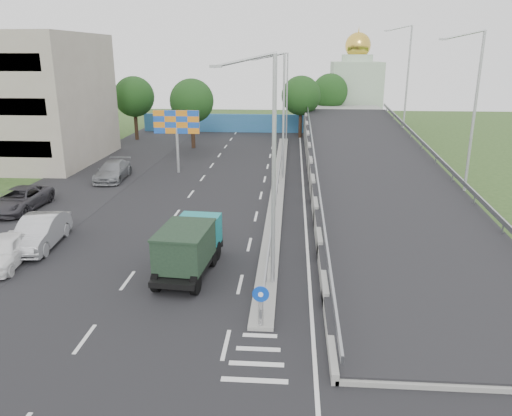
# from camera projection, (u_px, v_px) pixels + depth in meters

# --- Properties ---
(ground) EXTENTS (160.00, 160.00, 0.00)m
(ground) POSITION_uv_depth(u_px,v_px,m) (257.00, 363.00, 17.18)
(ground) COLOR #2D4C1E
(ground) RESTS_ON ground
(road_surface) EXTENTS (26.00, 90.00, 0.04)m
(road_surface) POSITION_uv_depth(u_px,v_px,m) (235.00, 199.00, 36.43)
(road_surface) COLOR black
(road_surface) RESTS_ON ground
(parking_strip) EXTENTS (8.00, 90.00, 0.05)m
(parking_strip) POSITION_uv_depth(u_px,v_px,m) (63.00, 196.00, 37.34)
(parking_strip) COLOR black
(parking_strip) RESTS_ON ground
(median) EXTENTS (1.00, 44.00, 0.20)m
(median) POSITION_uv_depth(u_px,v_px,m) (278.00, 185.00, 40.00)
(median) COLOR gray
(median) RESTS_ON ground
(overpass_ramp) EXTENTS (10.00, 50.00, 3.50)m
(overpass_ramp) POSITION_uv_depth(u_px,v_px,m) (374.00, 166.00, 38.98)
(overpass_ramp) COLOR gray
(overpass_ramp) RESTS_ON ground
(median_guardrail) EXTENTS (0.09, 44.00, 0.71)m
(median_guardrail) POSITION_uv_depth(u_px,v_px,m) (278.00, 177.00, 39.81)
(median_guardrail) COLOR gray
(median_guardrail) RESTS_ON median
(sign_bollard) EXTENTS (0.64, 0.23, 1.67)m
(sign_bollard) POSITION_uv_depth(u_px,v_px,m) (261.00, 306.00, 18.94)
(sign_bollard) COLOR black
(sign_bollard) RESTS_ON median
(lamp_post_near) EXTENTS (2.74, 0.18, 10.08)m
(lamp_post_near) POSITION_uv_depth(u_px,v_px,m) (269.00, 162.00, 21.16)
(lamp_post_near) COLOR #B2B5B7
(lamp_post_near) RESTS_ON median
(lamp_post_mid) EXTENTS (2.74, 0.18, 10.08)m
(lamp_post_mid) POSITION_uv_depth(u_px,v_px,m) (281.00, 110.00, 40.20)
(lamp_post_mid) COLOR #B2B5B7
(lamp_post_mid) RESTS_ON median
(lamp_post_far) EXTENTS (2.74, 0.18, 10.08)m
(lamp_post_far) POSITION_uv_depth(u_px,v_px,m) (285.00, 92.00, 59.24)
(lamp_post_far) COLOR #B2B5B7
(lamp_post_far) RESTS_ON median
(blue_wall) EXTENTS (30.00, 0.50, 2.40)m
(blue_wall) POSITION_uv_depth(u_px,v_px,m) (255.00, 123.00, 66.61)
(blue_wall) COLOR #26648C
(blue_wall) RESTS_ON ground
(church) EXTENTS (7.00, 7.00, 13.80)m
(church) POSITION_uv_depth(u_px,v_px,m) (355.00, 88.00, 72.02)
(church) COLOR #B2CCAD
(church) RESTS_ON ground
(billboard) EXTENTS (4.00, 0.24, 5.50)m
(billboard) POSITION_uv_depth(u_px,v_px,m) (177.00, 126.00, 43.22)
(billboard) COLOR #B2B5B7
(billboard) RESTS_ON ground
(tree_left_mid) EXTENTS (4.80, 4.80, 7.60)m
(tree_left_mid) POSITION_uv_depth(u_px,v_px,m) (192.00, 101.00, 54.42)
(tree_left_mid) COLOR black
(tree_left_mid) RESTS_ON ground
(tree_median_far) EXTENTS (4.80, 4.80, 7.60)m
(tree_median_far) POSITION_uv_depth(u_px,v_px,m) (301.00, 96.00, 61.20)
(tree_median_far) COLOR black
(tree_median_far) RESTS_ON ground
(tree_left_far) EXTENTS (4.80, 4.80, 7.60)m
(tree_left_far) POSITION_uv_depth(u_px,v_px,m) (134.00, 97.00, 59.74)
(tree_left_far) COLOR black
(tree_left_far) RESTS_ON ground
(tree_ramp_far) EXTENTS (4.80, 4.80, 7.60)m
(tree_ramp_far) POSITION_uv_depth(u_px,v_px,m) (330.00, 92.00, 67.58)
(tree_ramp_far) COLOR black
(tree_ramp_far) RESTS_ON ground
(dump_truck) EXTENTS (2.56, 5.81, 2.49)m
(dump_truck) POSITION_uv_depth(u_px,v_px,m) (189.00, 246.00, 23.91)
(dump_truck) COLOR black
(dump_truck) RESTS_ON ground
(parked_car_a) EXTENTS (2.42, 4.71, 1.53)m
(parked_car_a) POSITION_uv_depth(u_px,v_px,m) (4.00, 251.00, 24.87)
(parked_car_a) COLOR white
(parked_car_a) RESTS_ON ground
(parked_car_b) EXTENTS (2.27, 5.35, 1.72)m
(parked_car_b) POSITION_uv_depth(u_px,v_px,m) (40.00, 232.00, 27.26)
(parked_car_b) COLOR #B4B5BA
(parked_car_b) RESTS_ON ground
(parked_car_c) EXTENTS (2.63, 5.55, 1.53)m
(parked_car_c) POSITION_uv_depth(u_px,v_px,m) (20.00, 200.00, 33.60)
(parked_car_c) COLOR #353338
(parked_car_c) RESTS_ON ground
(parked_car_d) EXTENTS (2.47, 5.48, 1.56)m
(parked_car_d) POSITION_uv_depth(u_px,v_px,m) (113.00, 171.00, 41.72)
(parked_car_d) COLOR gray
(parked_car_d) RESTS_ON ground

